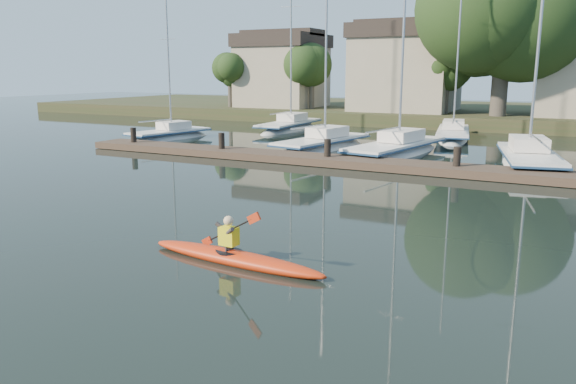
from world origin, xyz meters
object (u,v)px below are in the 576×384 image
at_px(sailboat_6, 452,141).
at_px(sailboat_1, 322,152).
at_px(dock, 388,165).
at_px(sailboat_3, 528,171).
at_px(kayak, 234,255).
at_px(sailboat_0, 170,142).
at_px(sailboat_2, 396,158).
at_px(sailboat_5, 289,133).

bearing_deg(sailboat_6, sailboat_1, -132.90).
xyz_separation_m(dock, sailboat_3, (5.58, 3.76, -0.42)).
bearing_deg(sailboat_6, kayak, -99.22).
distance_m(sailboat_0, sailboat_6, 18.60).
distance_m(sailboat_0, sailboat_3, 21.84).
xyz_separation_m(sailboat_2, sailboat_6, (1.19, 8.85, 0.02)).
xyz_separation_m(sailboat_1, sailboat_2, (4.38, -0.24, -0.01)).
bearing_deg(sailboat_3, sailboat_0, 165.93).
xyz_separation_m(sailboat_0, sailboat_3, (21.81, -0.95, -0.03)).
relative_size(kayak, sailboat_1, 0.34).
relative_size(kayak, sailboat_2, 0.30).
xyz_separation_m(dock, sailboat_5, (-11.77, 13.25, -0.40)).
bearing_deg(sailboat_5, sailboat_2, -40.81).
relative_size(sailboat_0, sailboat_2, 0.69).
xyz_separation_m(kayak, sailboat_2, (-1.56, 18.41, -0.39)).
bearing_deg(sailboat_3, sailboat_5, 139.73).
xyz_separation_m(sailboat_1, sailboat_3, (10.92, -0.99, -0.02)).
bearing_deg(sailboat_2, sailboat_5, 151.39).
xyz_separation_m(kayak, sailboat_3, (4.98, 17.65, -0.40)).
bearing_deg(sailboat_3, sailboat_1, 163.20).
distance_m(dock, sailboat_0, 16.90).
bearing_deg(sailboat_3, sailboat_6, 107.52).
xyz_separation_m(kayak, sailboat_6, (-0.37, 27.26, -0.36)).
distance_m(kayak, sailboat_6, 27.26).
xyz_separation_m(sailboat_3, sailboat_5, (-17.35, 9.49, 0.02)).
relative_size(sailboat_0, sailboat_5, 0.72).
relative_size(sailboat_2, sailboat_5, 1.04).
distance_m(sailboat_1, sailboat_2, 4.39).
relative_size(kayak, sailboat_0, 0.44).
height_order(dock, sailboat_2, sailboat_2).
bearing_deg(sailboat_0, dock, -5.00).
height_order(sailboat_1, sailboat_3, sailboat_1).
relative_size(sailboat_1, sailboat_6, 0.93).
height_order(kayak, sailboat_3, sailboat_3).
bearing_deg(sailboat_2, sailboat_3, 3.76).
bearing_deg(sailboat_6, sailboat_3, -70.89).
bearing_deg(kayak, sailboat_6, 94.88).
distance_m(sailboat_1, sailboat_6, 10.25).
xyz_separation_m(kayak, sailboat_0, (-16.84, 18.60, -0.37)).
relative_size(kayak, dock, 0.14).
distance_m(kayak, dock, 13.91).
xyz_separation_m(sailboat_0, sailboat_6, (16.47, 8.66, 0.00)).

